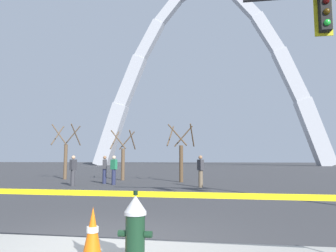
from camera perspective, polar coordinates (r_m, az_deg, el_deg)
ground_plane at (r=5.72m, az=-10.52°, el=-20.22°), size 240.00×240.00×0.00m
fire_hydrant at (r=4.44m, az=-5.95°, el=-18.30°), size 0.46×0.48×0.99m
caution_tape_barrier at (r=4.47m, az=-0.86°, el=-15.14°), size 6.17×0.18×1.01m
traffic_cone_by_hydrant at (r=4.85m, az=-13.53°, el=-18.43°), size 0.36×0.36×0.73m
monument_arch at (r=68.80m, az=7.15°, el=8.03°), size 49.93×3.09×41.04m
tree_far_left at (r=23.24m, az=-18.07°, el=-4.99°), size 1.76×1.77×3.81m
tree_left_mid at (r=21.32m, az=-8.18°, el=-5.76°), size 1.54×1.55×3.31m
tree_center_left at (r=19.39m, az=2.39°, el=-5.53°), size 1.64×1.64×3.52m
pedestrian_walking_left at (r=17.68m, az=-9.81°, el=-7.83°), size 0.39×0.32×1.59m
pedestrian_standing_center at (r=17.40m, az=-16.84°, el=-7.69°), size 0.30×0.39×1.59m
pedestrian_walking_right at (r=16.02m, az=5.93°, el=-8.08°), size 0.36×0.39×1.59m
pedestrian_near_trees at (r=18.55m, az=-11.43°, el=-7.70°), size 0.28×0.38×1.59m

